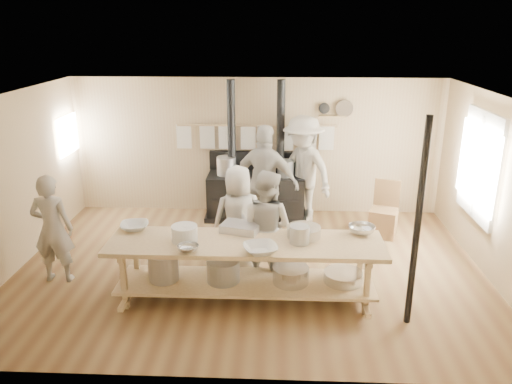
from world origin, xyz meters
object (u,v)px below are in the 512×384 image
cook_far_left (52,229)px  cook_left (266,227)px  cook_right (266,183)px  cook_center (239,218)px  cook_by_window (303,170)px  stove (256,191)px  chair (383,220)px  roasting_pan (241,228)px  prep_table (245,264)px

cook_far_left → cook_left: (3.00, 0.13, 0.03)m
cook_far_left → cook_right: size_ratio=0.81×
cook_center → cook_by_window: bearing=-133.5°
stove → cook_left: 2.50m
cook_center → chair: (2.43, 1.31, -0.51)m
chair → roasting_pan: size_ratio=1.92×
cook_left → stove: bearing=-58.8°
chair → roasting_pan: chair is taller
stove → cook_center: size_ratio=1.64×
cook_left → cook_center: (-0.41, 0.41, -0.03)m
cook_center → chair: size_ratio=1.65×
cook_right → prep_table: bearing=102.7°
stove → cook_center: bearing=-94.4°
cook_right → chair: 2.19m
cook_center → roasting_pan: 0.65m
cook_far_left → cook_by_window: (3.62, 2.43, 0.20)m
cook_center → cook_by_window: size_ratio=0.79×
stove → roasting_pan: 2.72m
cook_center → chair: cook_center is taller
prep_table → chair: 3.22m
cook_right → roasting_pan: (-0.29, -1.72, -0.08)m
cook_far_left → chair: cook_far_left is taller
cook_center → cook_right: cook_right is taller
stove → chair: (2.27, -0.75, -0.24)m
cook_center → cook_far_left: bearing=-3.0°
prep_table → cook_left: (0.26, 0.55, 0.31)m
stove → prep_table: size_ratio=0.72×
cook_far_left → chair: bearing=-160.9°
prep_table → roasting_pan: roasting_pan is taller
stove → prep_table: stove is taller
cook_right → chair: bearing=-155.2°
cook_center → stove: bearing=-109.4°
chair → cook_center: bearing=-131.6°
cook_by_window → roasting_pan: bearing=-67.0°
roasting_pan → chair: bearing=39.5°
cook_left → cook_center: size_ratio=1.04×
cook_left → chair: 2.71m
stove → cook_center: (-0.16, -2.05, 0.27)m
cook_left → roasting_pan: (-0.34, -0.22, 0.08)m
stove → prep_table: (-0.00, -3.02, -0.00)m
cook_far_left → cook_right: (2.96, 1.63, 0.19)m
cook_right → cook_far_left: bearing=47.5°
cook_far_left → cook_center: (2.59, 0.55, -0.00)m
prep_table → cook_far_left: size_ratio=2.26×
cook_left → chair: (2.02, 1.72, -0.54)m
cook_left → roasting_pan: bearing=58.6°
cook_far_left → cook_left: 3.00m
prep_table → cook_by_window: (0.87, 2.85, 0.48)m
prep_table → roasting_pan: (-0.08, 0.33, 0.39)m
cook_left → cook_by_window: size_ratio=0.83×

